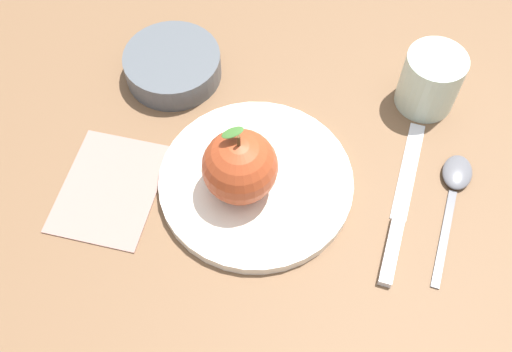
# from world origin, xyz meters

# --- Properties ---
(ground_plane) EXTENTS (2.40, 2.40, 0.00)m
(ground_plane) POSITION_xyz_m (0.00, 0.00, 0.00)
(ground_plane) COLOR brown
(dinner_plate) EXTENTS (0.22, 0.22, 0.01)m
(dinner_plate) POSITION_xyz_m (0.02, 0.02, 0.01)
(dinner_plate) COLOR silver
(dinner_plate) RESTS_ON ground_plane
(apple) EXTENTS (0.08, 0.08, 0.10)m
(apple) POSITION_xyz_m (0.02, 0.04, 0.06)
(apple) COLOR #9E3D1E
(apple) RESTS_ON dinner_plate
(side_bowl) EXTENTS (0.12, 0.12, 0.04)m
(side_bowl) POSITION_xyz_m (0.22, -0.00, 0.02)
(side_bowl) COLOR #4C5156
(side_bowl) RESTS_ON ground_plane
(cup) EXTENTS (0.07, 0.07, 0.08)m
(cup) POSITION_xyz_m (-0.01, -0.22, 0.04)
(cup) COLOR #B2C6B2
(cup) RESTS_ON ground_plane
(knife) EXTENTS (0.14, 0.19, 0.01)m
(knife) POSITION_xyz_m (-0.11, -0.08, 0.00)
(knife) COLOR silver
(knife) RESTS_ON ground_plane
(spoon) EXTENTS (0.11, 0.15, 0.01)m
(spoon) POSITION_xyz_m (-0.12, -0.16, 0.01)
(spoon) COLOR #59595E
(spoon) RESTS_ON ground_plane
(linen_napkin) EXTENTS (0.17, 0.18, 0.00)m
(linen_napkin) POSITION_xyz_m (0.12, 0.16, 0.00)
(linen_napkin) COLOR gray
(linen_napkin) RESTS_ON ground_plane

